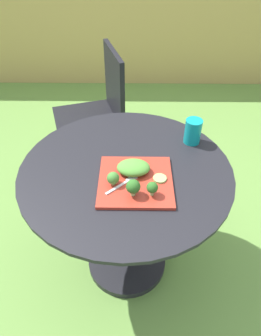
{
  "coord_description": "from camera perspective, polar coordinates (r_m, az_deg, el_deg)",
  "views": [
    {
      "loc": [
        0.03,
        -1.0,
        1.6
      ],
      "look_at": [
        0.02,
        -0.04,
        0.77
      ],
      "focal_mm": 33.18,
      "sensor_mm": 36.0,
      "label": 1
    }
  ],
  "objects": [
    {
      "name": "broccoli_floret_2",
      "position": [
        1.22,
        -3.21,
        -1.88
      ],
      "size": [
        0.05,
        0.05,
        0.06
      ],
      "color": "#99B770",
      "rests_on": "salad_plate"
    },
    {
      "name": "cucumber_slice_0",
      "position": [
        1.26,
        5.4,
        -1.9
      ],
      "size": [
        0.06,
        0.06,
        0.01
      ],
      "primitive_type": "cylinder",
      "color": "#8EB766",
      "rests_on": "salad_plate"
    },
    {
      "name": "bamboo_fence",
      "position": [
        3.46,
        0.14,
        26.02
      ],
      "size": [
        8.0,
        0.08,
        1.39
      ],
      "primitive_type": "cube",
      "color": "tan",
      "rests_on": "ground_plane"
    },
    {
      "name": "drinking_glass",
      "position": [
        1.48,
        11.35,
        6.42
      ],
      "size": [
        0.08,
        0.08,
        0.12
      ],
      "color": "#0F8C93",
      "rests_on": "patio_table"
    },
    {
      "name": "patio_chair",
      "position": [
        2.17,
        -5.72,
        11.2
      ],
      "size": [
        0.55,
        0.55,
        0.9
      ],
      "color": "black",
      "rests_on": "ground_plane"
    },
    {
      "name": "broccoli_floret_0",
      "position": [
        1.17,
        0.5,
        -3.47
      ],
      "size": [
        0.06,
        0.06,
        0.07
      ],
      "color": "#99B770",
      "rests_on": "salad_plate"
    },
    {
      "name": "fork",
      "position": [
        1.24,
        -1.17,
        -2.8
      ],
      "size": [
        0.13,
        0.12,
        0.0
      ],
      "color": "silver",
      "rests_on": "salad_plate"
    },
    {
      "name": "lettuce_mound",
      "position": [
        1.28,
        0.54,
        0.09
      ],
      "size": [
        0.14,
        0.1,
        0.05
      ],
      "primitive_type": "ellipsoid",
      "color": "#519338",
      "rests_on": "salad_plate"
    },
    {
      "name": "broccoli_floret_1",
      "position": [
        1.18,
        4.02,
        -3.63
      ],
      "size": [
        0.04,
        0.04,
        0.06
      ],
      "color": "#99B770",
      "rests_on": "salad_plate"
    },
    {
      "name": "ground_plane",
      "position": [
        1.89,
        -0.65,
        -16.86
      ],
      "size": [
        12.0,
        12.0,
        0.0
      ],
      "primitive_type": "plane",
      "color": "#669342"
    },
    {
      "name": "salad_plate",
      "position": [
        1.26,
        0.93,
        -2.43
      ],
      "size": [
        0.3,
        0.3,
        0.01
      ],
      "primitive_type": "cube",
      "color": "#AD3323",
      "rests_on": "patio_table"
    },
    {
      "name": "patio_table",
      "position": [
        1.51,
        -0.78,
        -7.36
      ],
      "size": [
        0.92,
        0.92,
        0.73
      ],
      "color": "black",
      "rests_on": "ground_plane"
    }
  ]
}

